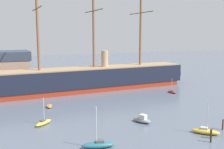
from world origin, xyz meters
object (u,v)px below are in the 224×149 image
at_px(tall_ship, 94,78).
at_px(sailboat_mid_left, 43,122).
at_px(sailboat_foreground_left, 98,145).
at_px(sailboat_foreground_right, 205,131).
at_px(mooring_piling_nearest, 211,136).
at_px(sailboat_alongside_stern, 172,92).
at_px(dinghy_alongside_bow, 49,106).
at_px(mooring_piling_midwater, 223,125).
at_px(motorboat_distant_centre, 79,82).
at_px(motorboat_near_centre, 142,120).
at_px(mooring_piling_left_pair, 211,134).

xyz_separation_m(tall_ship, sailboat_mid_left, (-19.84, -26.26, -3.33)).
relative_size(tall_ship, sailboat_foreground_left, 11.07).
height_order(sailboat_foreground_right, sailboat_mid_left, sailboat_foreground_right).
relative_size(sailboat_foreground_right, mooring_piling_nearest, 2.95).
distance_m(sailboat_foreground_right, sailboat_alongside_stern, 32.30).
bearing_deg(sailboat_foreground_right, dinghy_alongside_bow, 127.80).
height_order(sailboat_alongside_stern, mooring_piling_midwater, sailboat_alongside_stern).
bearing_deg(motorboat_distant_centre, dinghy_alongside_bow, -119.92).
distance_m(motorboat_near_centre, mooring_piling_left_pair, 13.15).
bearing_deg(tall_ship, dinghy_alongside_bow, -138.68).
xyz_separation_m(sailboat_foreground_right, motorboat_near_centre, (-6.93, 9.64, 0.06)).
bearing_deg(dinghy_alongside_bow, sailboat_foreground_left, -84.22).
bearing_deg(dinghy_alongside_bow, tall_ship, 41.32).
height_order(motorboat_near_centre, sailboat_mid_left, sailboat_mid_left).
bearing_deg(mooring_piling_nearest, sailboat_foreground_left, 162.85).
bearing_deg(mooring_piling_nearest, motorboat_distant_centre, 94.71).
height_order(mooring_piling_left_pair, mooring_piling_midwater, mooring_piling_midwater).
bearing_deg(mooring_piling_nearest, motorboat_near_centre, 111.87).
distance_m(sailboat_foreground_left, motorboat_distant_centre, 53.28).
bearing_deg(mooring_piling_left_pair, motorboat_distant_centre, 96.09).
bearing_deg(sailboat_alongside_stern, mooring_piling_nearest, -116.95).
distance_m(sailboat_alongside_stern, motorboat_distant_centre, 32.71).
distance_m(motorboat_near_centre, motorboat_distant_centre, 44.34).
distance_m(sailboat_foreground_left, mooring_piling_left_pair, 18.86).
distance_m(sailboat_foreground_left, mooring_piling_midwater, 23.39).
bearing_deg(sailboat_foreground_right, sailboat_foreground_left, 173.48).
height_order(sailboat_foreground_left, sailboat_mid_left, sailboat_foreground_left).
xyz_separation_m(dinghy_alongside_bow, sailboat_alongside_stern, (36.04, 1.07, 0.03)).
xyz_separation_m(sailboat_foreground_right, sailboat_alongside_stern, (14.47, 28.88, -0.15)).
bearing_deg(sailboat_mid_left, tall_ship, 52.92).
bearing_deg(motorboat_distant_centre, sailboat_mid_left, -115.82).
bearing_deg(mooring_piling_left_pair, sailboat_alongside_stern, 63.96).
bearing_deg(dinghy_alongside_bow, sailboat_alongside_stern, 1.70).
bearing_deg(sailboat_mid_left, mooring_piling_nearest, -39.93).
bearing_deg(sailboat_alongside_stern, mooring_piling_left_pair, -116.04).
relative_size(motorboat_distant_centre, mooring_piling_left_pair, 2.52).
distance_m(sailboat_mid_left, sailboat_alongside_stern, 41.30).
xyz_separation_m(tall_ship, motorboat_near_centre, (-1.96, -32.75, -3.20)).
height_order(tall_ship, sailboat_mid_left, tall_ship).
relative_size(sailboat_foreground_left, mooring_piling_midwater, 3.35).
xyz_separation_m(mooring_piling_nearest, mooring_piling_midwater, (6.15, 3.43, -0.07)).
xyz_separation_m(motorboat_near_centre, mooring_piling_left_pair, (6.38, -11.50, 0.23)).
relative_size(mooring_piling_left_pair, mooring_piling_midwater, 0.83).
distance_m(sailboat_alongside_stern, mooring_piling_midwater, 30.32).
height_order(sailboat_foreground_left, mooring_piling_midwater, sailboat_foreground_left).
bearing_deg(tall_ship, mooring_piling_midwater, -77.52).
bearing_deg(sailboat_alongside_stern, motorboat_distant_centre, 129.89).
xyz_separation_m(motorboat_near_centre, motorboat_distant_centre, (0.42, 44.33, 0.00)).
bearing_deg(tall_ship, sailboat_mid_left, -127.08).
distance_m(tall_ship, mooring_piling_midwater, 43.19).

